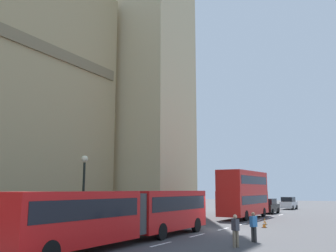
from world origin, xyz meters
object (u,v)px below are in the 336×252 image
Objects in this scene: traffic_cone_west at (264,224)px; sedan_trailing at (289,203)px; articulated_bus at (127,211)px; street_lamp at (84,189)px; sedan_lead at (268,206)px; traffic_cone_middle at (265,221)px; pedestrian_near_cones at (235,230)px; pedestrian_by_kerb at (254,226)px; double_decker_bus at (244,192)px.

sedan_trailing is at bearing 8.51° from traffic_cone_west.
street_lamp is (1.22, 4.51, 1.31)m from articulated_bus.
traffic_cone_west is at bearing -38.92° from street_lamp.
sedan_lead reaches higher than traffic_cone_middle.
street_lamp is 3.12× the size of pedestrian_near_cones.
pedestrian_near_cones is 1.00× the size of pedestrian_by_kerb.
street_lamp reaches higher than traffic_cone_west.
pedestrian_near_cones is at bearing -162.79° from double_decker_bus.
pedestrian_by_kerb is (-37.73, -6.15, -0.00)m from sedan_trailing.
pedestrian_near_cones is at bearing 174.48° from pedestrian_by_kerb.
traffic_cone_middle is at bearing -31.68° from street_lamp.
street_lamp reaches higher than articulated_bus.
sedan_lead is 7.59× the size of traffic_cone_west.
sedan_trailing reaches higher than pedestrian_by_kerb.
sedan_trailing reaches higher than traffic_cone_middle.
double_decker_bus is 7.61m from traffic_cone_middle.
street_lamp reaches higher than double_decker_bus.
sedan_lead is 7.59× the size of traffic_cone_middle.
double_decker_bus is 2.19× the size of sedan_trailing.
sedan_trailing is at bearing 8.39° from pedestrian_near_cones.
traffic_cone_middle is at bearing -14.57° from articulated_bus.
articulated_bus is 41.68m from sedan_trailing.
sedan_trailing is at bearing -6.44° from street_lamp.
articulated_bus is 3.74× the size of sedan_trailing.
sedan_trailing is at bearing -0.08° from articulated_bus.
pedestrian_by_kerb is (2.41, -0.23, 0.00)m from pedestrian_near_cones.
sedan_lead is 26.78m from pedestrian_by_kerb.
pedestrian_near_cones is (-10.79, -1.53, 0.63)m from traffic_cone_west.
articulated_bus reaches higher than sedan_lead.
traffic_cone_west is 2.49m from traffic_cone_middle.
pedestrian_by_kerb is (-10.79, -2.39, 0.63)m from traffic_cone_middle.
pedestrian_near_cones is at bearing -88.31° from street_lamp.
traffic_cone_west is at bearing 8.05° from pedestrian_near_cones.
double_decker_bus is at bearing 179.61° from sedan_lead.
sedan_lead is 29.22m from street_lamp.
sedan_lead is at bearing 13.28° from pedestrian_by_kerb.
sedan_lead is at bearing -179.99° from sedan_trailing.
double_decker_bus is at bearing 179.83° from sedan_trailing.
street_lamp is at bearing 167.07° from double_decker_bus.
pedestrian_near_cones reaches higher than traffic_cone_middle.
double_decker_bus is 16.65× the size of traffic_cone_middle.
traffic_cone_west is at bearing -19.88° from articulated_bus.
double_decker_bus is at bearing 27.59° from traffic_cone_west.
street_lamp is (-13.51, 8.33, 2.77)m from traffic_cone_middle.
street_lamp is (-28.78, 4.57, 2.14)m from sedan_lead.
articulated_bus is 20.86m from double_decker_bus.
street_lamp is at bearing 173.56° from sedan_trailing.
sedan_lead is (9.16, -0.06, -1.80)m from double_decker_bus.
pedestrian_near_cones is at bearing -171.61° from sedan_trailing.
street_lamp is at bearing 170.98° from sedan_lead.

